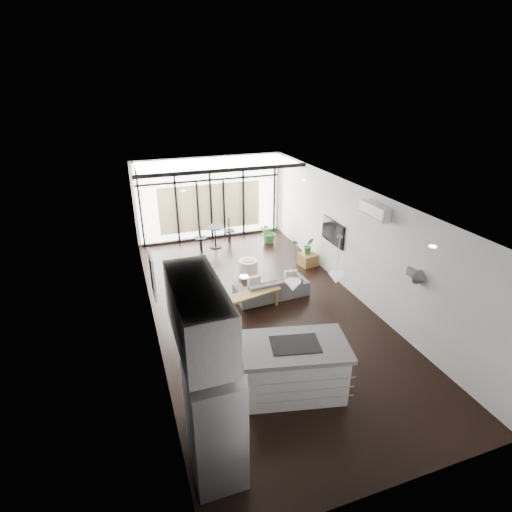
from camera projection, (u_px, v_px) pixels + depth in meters
floor at (260, 307)px, 9.73m from camera, size 5.00×10.00×0.00m
ceiling at (261, 196)px, 8.59m from camera, size 5.00×10.00×0.00m
wall_left at (149, 271)px, 8.40m from camera, size 0.02×10.00×2.80m
wall_right at (355, 242)px, 9.92m from camera, size 0.02×10.00×2.80m
wall_back at (210, 198)px, 13.46m from camera, size 5.00×0.02×2.80m
wall_front at (400, 413)px, 4.86m from camera, size 5.00×0.02×2.80m
glazing at (211, 199)px, 13.36m from camera, size 5.00×0.20×2.80m
skylight at (215, 163)px, 12.04m from camera, size 4.70×1.90×0.06m
neighbour_building at (211, 207)px, 13.54m from camera, size 3.50×0.02×1.60m
island at (294, 368)px, 6.95m from camera, size 2.02×1.46×1.00m
cooktop at (295, 344)px, 6.74m from camera, size 0.93×0.72×0.01m
fridge at (215, 424)px, 5.34m from camera, size 0.68×0.85×1.76m
appliance_column at (204, 366)px, 5.91m from camera, size 0.63×0.66×2.44m
upper_cabinets at (199, 314)px, 5.12m from camera, size 0.62×1.75×0.86m
pendant_left at (293, 286)px, 6.50m from camera, size 0.26×0.26×0.18m
pendant_right at (336, 279)px, 6.75m from camera, size 0.26×0.26×0.18m
sofa at (271, 284)px, 10.08m from camera, size 1.89×0.65×0.73m
console_bench at (252, 302)px, 9.53m from camera, size 1.51×0.67×0.47m
pouf at (248, 267)px, 11.28m from camera, size 0.58×0.58×0.44m
crate at (308, 259)px, 11.87m from camera, size 0.53×0.53×0.36m
plant_tall at (269, 234)px, 13.47m from camera, size 0.92×0.95×0.58m
plant_crate at (308, 250)px, 11.75m from camera, size 0.38×0.57×0.23m
milk_can at (307, 255)px, 11.94m from camera, size 0.30×0.30×0.53m
bistro_set at (215, 238)px, 13.08m from camera, size 1.44×0.93×0.64m
tv at (333, 232)px, 10.81m from camera, size 0.05×1.10×0.65m
ac_unit at (375, 211)px, 8.76m from camera, size 0.22×0.90×0.30m
framed_art at (152, 275)px, 7.92m from camera, size 0.04×0.70×0.90m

